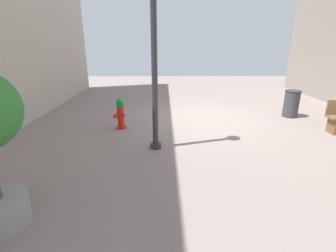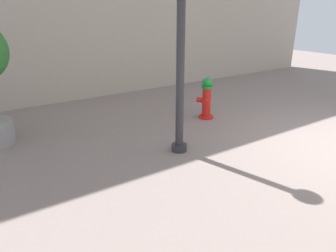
# 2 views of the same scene
# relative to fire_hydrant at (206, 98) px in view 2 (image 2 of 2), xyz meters

# --- Properties ---
(fire_hydrant) EXTENTS (0.39, 0.39, 0.95)m
(fire_hydrant) POSITION_rel_fire_hydrant_xyz_m (0.00, 0.00, 0.00)
(fire_hydrant) COLOR red
(fire_hydrant) RESTS_ON ground_plane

